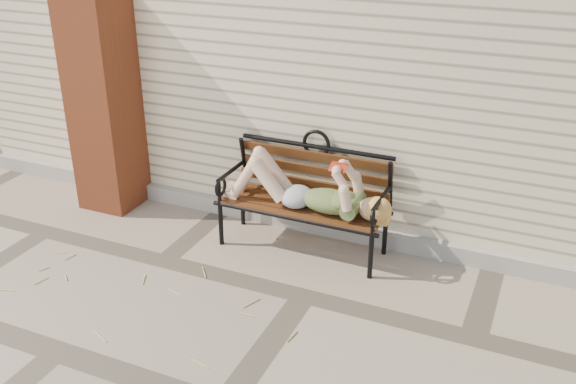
% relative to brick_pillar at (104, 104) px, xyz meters
% --- Properties ---
extents(ground, '(80.00, 80.00, 0.00)m').
position_rel_brick_pillar_xyz_m(ground, '(2.30, -0.75, -1.00)').
color(ground, gray).
rests_on(ground, ground).
extents(house_wall, '(8.00, 4.00, 3.00)m').
position_rel_brick_pillar_xyz_m(house_wall, '(2.30, 2.25, 0.50)').
color(house_wall, beige).
rests_on(house_wall, ground).
extents(foundation_strip, '(8.00, 0.10, 0.15)m').
position_rel_brick_pillar_xyz_m(foundation_strip, '(2.30, 0.22, -0.93)').
color(foundation_strip, '#9E998F').
rests_on(foundation_strip, ground).
extents(brick_pillar, '(0.50, 0.50, 2.00)m').
position_rel_brick_pillar_xyz_m(brick_pillar, '(0.00, 0.00, 0.00)').
color(brick_pillar, '#A14624').
rests_on(brick_pillar, ground).
extents(garden_bench, '(1.51, 0.60, 0.97)m').
position_rel_brick_pillar_xyz_m(garden_bench, '(2.01, -0.01, -0.45)').
color(garden_bench, black).
rests_on(garden_bench, ground).
extents(reading_woman, '(1.42, 0.32, 0.45)m').
position_rel_brick_pillar_xyz_m(reading_woman, '(2.02, -0.13, -0.42)').
color(reading_woman, '#093641').
rests_on(reading_woman, ground).
extents(straw_scatter, '(2.97, 1.70, 0.01)m').
position_rel_brick_pillar_xyz_m(straw_scatter, '(0.67, -1.65, -0.99)').
color(straw_scatter, tan).
rests_on(straw_scatter, ground).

